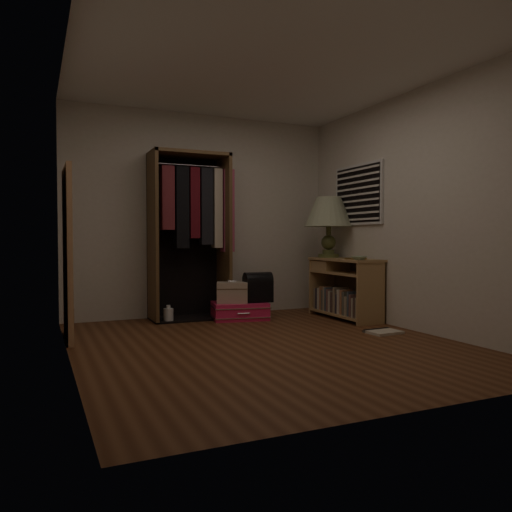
{
  "coord_description": "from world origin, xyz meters",
  "views": [
    {
      "loc": [
        -2.0,
        -4.22,
        1.0
      ],
      "look_at": [
        0.3,
        0.95,
        0.8
      ],
      "focal_mm": 35.0,
      "sensor_mm": 36.0,
      "label": 1
    }
  ],
  "objects_px": {
    "open_wardrobe": "(193,221)",
    "train_case": "(232,292)",
    "console_bookshelf": "(342,287)",
    "floor_mirror": "(68,254)",
    "black_bag": "(258,287)",
    "white_jug": "(168,315)",
    "table_lamp": "(329,213)",
    "pink_suitcase": "(240,311)"
  },
  "relations": [
    {
      "from": "open_wardrobe",
      "to": "train_case",
      "type": "xyz_separation_m",
      "value": [
        0.41,
        -0.29,
        -0.88
      ]
    },
    {
      "from": "console_bookshelf",
      "to": "floor_mirror",
      "type": "height_order",
      "value": "floor_mirror"
    },
    {
      "from": "floor_mirror",
      "to": "console_bookshelf",
      "type": "bearing_deg",
      "value": 0.84
    },
    {
      "from": "open_wardrobe",
      "to": "black_bag",
      "type": "distance_m",
      "value": 1.15
    },
    {
      "from": "floor_mirror",
      "to": "white_jug",
      "type": "relative_size",
      "value": 8.25
    },
    {
      "from": "open_wardrobe",
      "to": "table_lamp",
      "type": "xyz_separation_m",
      "value": [
        1.74,
        -0.38,
        0.11
      ]
    },
    {
      "from": "open_wardrobe",
      "to": "console_bookshelf",
      "type": "bearing_deg",
      "value": -22.54
    },
    {
      "from": "floor_mirror",
      "to": "table_lamp",
      "type": "xyz_separation_m",
      "value": [
        3.24,
        0.39,
        0.48
      ]
    },
    {
      "from": "black_bag",
      "to": "white_jug",
      "type": "bearing_deg",
      "value": 175.85
    },
    {
      "from": "floor_mirror",
      "to": "white_jug",
      "type": "distance_m",
      "value": 1.5
    },
    {
      "from": "pink_suitcase",
      "to": "train_case",
      "type": "relative_size",
      "value": 1.72
    },
    {
      "from": "console_bookshelf",
      "to": "black_bag",
      "type": "xyz_separation_m",
      "value": [
        -1.0,
        0.38,
        0.01
      ]
    },
    {
      "from": "open_wardrobe",
      "to": "table_lamp",
      "type": "relative_size",
      "value": 2.59
    },
    {
      "from": "table_lamp",
      "to": "console_bookshelf",
      "type": "bearing_deg",
      "value": -90.91
    },
    {
      "from": "floor_mirror",
      "to": "black_bag",
      "type": "relative_size",
      "value": 4.58
    },
    {
      "from": "train_case",
      "to": "table_lamp",
      "type": "bearing_deg",
      "value": 17.56
    },
    {
      "from": "train_case",
      "to": "black_bag",
      "type": "distance_m",
      "value": 0.33
    },
    {
      "from": "black_bag",
      "to": "pink_suitcase",
      "type": "bearing_deg",
      "value": 172.19
    },
    {
      "from": "open_wardrobe",
      "to": "floor_mirror",
      "type": "bearing_deg",
      "value": -152.99
    },
    {
      "from": "open_wardrobe",
      "to": "floor_mirror",
      "type": "relative_size",
      "value": 1.21
    },
    {
      "from": "train_case",
      "to": "console_bookshelf",
      "type": "bearing_deg",
      "value": 3.45
    },
    {
      "from": "pink_suitcase",
      "to": "table_lamp",
      "type": "xyz_separation_m",
      "value": [
        1.23,
        -0.09,
        1.23
      ]
    },
    {
      "from": "train_case",
      "to": "table_lamp",
      "type": "height_order",
      "value": "table_lamp"
    },
    {
      "from": "floor_mirror",
      "to": "table_lamp",
      "type": "height_order",
      "value": "floor_mirror"
    },
    {
      "from": "open_wardrobe",
      "to": "table_lamp",
      "type": "height_order",
      "value": "open_wardrobe"
    },
    {
      "from": "console_bookshelf",
      "to": "train_case",
      "type": "xyz_separation_m",
      "value": [
        -1.32,
        0.43,
        -0.05
      ]
    },
    {
      "from": "open_wardrobe",
      "to": "white_jug",
      "type": "xyz_separation_m",
      "value": [
        -0.35,
        -0.17,
        -1.13
      ]
    },
    {
      "from": "train_case",
      "to": "black_bag",
      "type": "bearing_deg",
      "value": 13.91
    },
    {
      "from": "console_bookshelf",
      "to": "white_jug",
      "type": "bearing_deg",
      "value": 165.18
    },
    {
      "from": "floor_mirror",
      "to": "black_bag",
      "type": "height_order",
      "value": "floor_mirror"
    },
    {
      "from": "console_bookshelf",
      "to": "open_wardrobe",
      "type": "relative_size",
      "value": 0.55
    },
    {
      "from": "console_bookshelf",
      "to": "white_jug",
      "type": "xyz_separation_m",
      "value": [
        -2.09,
        0.55,
        -0.3
      ]
    },
    {
      "from": "floor_mirror",
      "to": "pink_suitcase",
      "type": "height_order",
      "value": "floor_mirror"
    },
    {
      "from": "train_case",
      "to": "white_jug",
      "type": "bearing_deg",
      "value": -168.2
    },
    {
      "from": "console_bookshelf",
      "to": "open_wardrobe",
      "type": "bearing_deg",
      "value": 157.46
    },
    {
      "from": "console_bookshelf",
      "to": "floor_mirror",
      "type": "distance_m",
      "value": 3.27
    },
    {
      "from": "white_jug",
      "to": "black_bag",
      "type": "bearing_deg",
      "value": -8.83
    },
    {
      "from": "floor_mirror",
      "to": "train_case",
      "type": "bearing_deg",
      "value": 13.87
    },
    {
      "from": "floor_mirror",
      "to": "black_bag",
      "type": "xyz_separation_m",
      "value": [
        2.24,
        0.43,
        -0.45
      ]
    },
    {
      "from": "pink_suitcase",
      "to": "floor_mirror",
      "type": "bearing_deg",
      "value": -155.71
    },
    {
      "from": "black_bag",
      "to": "console_bookshelf",
      "type": "bearing_deg",
      "value": -16.33
    },
    {
      "from": "train_case",
      "to": "pink_suitcase",
      "type": "bearing_deg",
      "value": 25.42
    }
  ]
}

